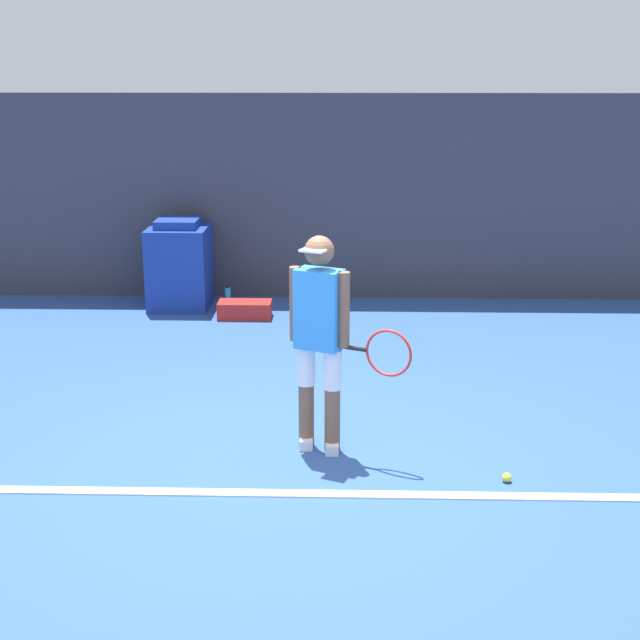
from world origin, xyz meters
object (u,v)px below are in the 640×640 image
tennis_ball (507,478)px  covered_chair (180,265)px  tennis_player (321,334)px  water_bottle (228,297)px  equipment_bag (245,310)px

tennis_ball → covered_chair: size_ratio=0.06×
tennis_player → covered_chair: 4.58m
water_bottle → tennis_player: bearing=-73.2°
equipment_bag → tennis_player: bearing=-74.9°
water_bottle → equipment_bag: bearing=-62.1°
tennis_ball → water_bottle: bearing=118.8°
tennis_ball → equipment_bag: equipment_bag is taller
tennis_player → equipment_bag: size_ratio=2.69×
tennis_player → covered_chair: size_ratio=1.54×
covered_chair → water_bottle: bearing=-1.9°
tennis_ball → covered_chair: covered_chair is taller
covered_chair → water_bottle: (0.57, -0.02, -0.39)m
tennis_ball → equipment_bag: 4.81m
tennis_player → tennis_ball: bearing=1.5°
covered_chair → equipment_bag: (0.84, -0.52, -0.42)m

